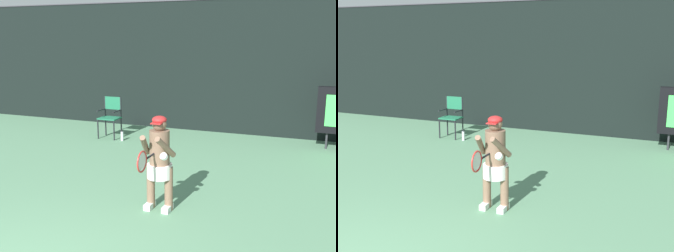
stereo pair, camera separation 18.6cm
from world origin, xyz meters
The scene contains 5 objects.
backdrop_screen centered at (0.00, 8.50, 1.81)m, with size 18.00×0.12×3.66m.
umpire_chair centered at (-2.16, 6.83, 0.62)m, with size 0.52×0.44×1.08m.
water_bottle centered at (-1.71, 6.59, 0.12)m, with size 0.07×0.07×0.27m.
tennis_player centered at (0.82, 3.00, 0.80)m, with size 0.52×0.59×1.47m.
tennis_racket centered at (0.79, 2.47, 0.92)m, with size 0.03×0.60×0.31m.
Camera 2 is at (3.23, -2.34, 2.60)m, focal length 42.90 mm.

